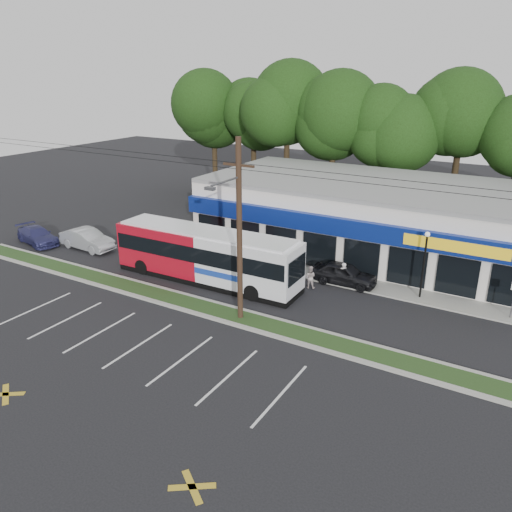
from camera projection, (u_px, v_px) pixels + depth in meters
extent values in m
plane|color=black|center=(187.00, 313.00, 28.51)|extent=(120.00, 120.00, 0.00)
cube|color=#1F3616|center=(197.00, 306.00, 29.30)|extent=(40.00, 1.60, 0.12)
cube|color=#9E9E93|center=(188.00, 311.00, 28.61)|extent=(40.00, 0.25, 0.14)
cube|color=#9E9E93|center=(206.00, 300.00, 29.98)|extent=(40.00, 0.25, 0.14)
cube|color=#9E9E93|center=(329.00, 277.00, 33.39)|extent=(32.00, 2.20, 0.10)
cube|color=silver|center=(373.00, 218.00, 37.95)|extent=(25.00, 12.00, 5.00)
cube|color=navy|center=(343.00, 227.00, 32.58)|extent=(25.00, 0.50, 1.20)
cube|color=black|center=(343.00, 255.00, 33.44)|extent=(24.00, 0.12, 2.40)
cube|color=gold|center=(455.00, 247.00, 29.04)|extent=(6.00, 0.06, 0.70)
cube|color=gray|center=(375.00, 184.00, 37.02)|extent=(25.00, 12.00, 0.30)
cylinder|color=black|center=(239.00, 234.00, 26.15)|extent=(0.30, 0.30, 10.00)
cube|color=black|center=(239.00, 165.00, 24.89)|extent=(1.80, 0.12, 0.12)
cylinder|color=#59595E|center=(225.00, 181.00, 24.13)|extent=(0.10, 2.40, 0.10)
cube|color=#59595E|center=(210.00, 188.00, 23.11)|extent=(0.50, 0.25, 0.15)
cylinder|color=black|center=(191.00, 158.00, 26.28)|extent=(50.00, 0.02, 0.02)
cylinder|color=black|center=(191.00, 164.00, 26.38)|extent=(50.00, 0.02, 0.02)
cylinder|color=black|center=(423.00, 268.00, 29.70)|extent=(0.12, 0.12, 4.00)
sphere|color=silver|center=(428.00, 234.00, 28.96)|extent=(0.30, 0.30, 0.30)
cylinder|color=black|center=(215.00, 167.00, 56.11)|extent=(0.56, 0.56, 5.72)
sphere|color=black|center=(214.00, 115.00, 54.15)|extent=(6.76, 6.76, 6.76)
cylinder|color=black|center=(254.00, 171.00, 53.73)|extent=(0.56, 0.56, 5.72)
sphere|color=black|center=(253.00, 117.00, 51.78)|extent=(6.76, 6.76, 6.76)
cylinder|color=black|center=(295.00, 176.00, 51.36)|extent=(0.56, 0.56, 5.72)
sphere|color=black|center=(297.00, 120.00, 49.40)|extent=(6.76, 6.76, 6.76)
cylinder|color=black|center=(341.00, 181.00, 48.98)|extent=(0.56, 0.56, 5.72)
sphere|color=black|center=(344.00, 122.00, 47.03)|extent=(6.76, 6.76, 6.76)
cylinder|color=black|center=(391.00, 186.00, 46.61)|extent=(0.56, 0.56, 5.72)
sphere|color=black|center=(397.00, 125.00, 44.65)|extent=(6.76, 6.76, 6.76)
cylinder|color=black|center=(447.00, 193.00, 44.23)|extent=(0.56, 0.56, 5.72)
sphere|color=black|center=(456.00, 128.00, 42.28)|extent=(6.76, 6.76, 6.76)
cylinder|color=black|center=(509.00, 199.00, 41.86)|extent=(0.56, 0.56, 5.72)
cube|color=#A70C1C|center=(167.00, 246.00, 33.82)|extent=(6.49, 2.82, 2.95)
cube|color=white|center=(249.00, 263.00, 30.88)|extent=(6.49, 2.82, 2.95)
cube|color=black|center=(207.00, 277.00, 32.92)|extent=(12.91, 2.90, 0.38)
cube|color=black|center=(206.00, 249.00, 32.23)|extent=(12.66, 3.01, 1.02)
cube|color=black|center=(297.00, 270.00, 29.33)|extent=(0.11, 2.28, 1.50)
cube|color=#193899|center=(216.00, 274.00, 30.72)|extent=(3.22, 0.10, 0.38)
cube|color=white|center=(206.00, 232.00, 31.82)|extent=(12.27, 2.67, 0.19)
cylinder|color=black|center=(142.00, 267.00, 33.88)|extent=(1.04, 0.32, 1.03)
cylinder|color=black|center=(165.00, 256.00, 35.87)|extent=(1.04, 0.32, 1.03)
cylinder|color=black|center=(252.00, 293.00, 29.94)|extent=(1.04, 0.32, 1.03)
cylinder|color=black|center=(271.00, 279.00, 31.93)|extent=(1.04, 0.32, 1.03)
imported|color=black|center=(344.00, 274.00, 32.17)|extent=(4.24, 1.78, 1.43)
imported|color=#A1A4A8|center=(87.00, 239.00, 38.52)|extent=(4.81, 1.85, 1.56)
imported|color=navy|center=(37.00, 236.00, 39.77)|extent=(4.87, 2.85, 1.32)
imported|color=silver|center=(343.00, 275.00, 31.80)|extent=(0.70, 0.69, 1.63)
imported|color=#BBACA8|center=(310.00, 277.00, 31.61)|extent=(0.84, 0.73, 1.48)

